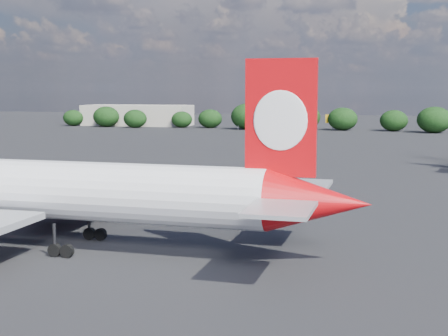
# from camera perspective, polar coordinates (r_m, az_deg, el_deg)

# --- Properties ---
(ground) EXTENTS (500.00, 500.00, 0.00)m
(ground) POSITION_cam_1_polar(r_m,az_deg,el_deg) (103.82, -2.04, -0.82)
(ground) COLOR black
(ground) RESTS_ON ground
(qantas_airliner) EXTENTS (52.31, 49.65, 17.12)m
(qantas_airliner) POSITION_cam_1_polar(r_m,az_deg,el_deg) (59.08, -14.04, -2.15)
(qantas_airliner) COLOR white
(qantas_airliner) RESTS_ON ground
(terminal_building) EXTENTS (42.00, 16.00, 8.00)m
(terminal_building) POSITION_cam_1_polar(r_m,az_deg,el_deg) (249.24, -7.91, 4.80)
(terminal_building) COLOR #A59E8E
(terminal_building) RESTS_ON ground
(highway_sign) EXTENTS (6.00, 0.30, 4.50)m
(highway_sign) POSITION_cam_1_polar(r_m,az_deg,el_deg) (220.00, 1.94, 4.31)
(highway_sign) COLOR #14681E
(highway_sign) RESTS_ON ground
(billboard_yellow) EXTENTS (5.00, 0.30, 5.50)m
(billboard_yellow) POSITION_cam_1_polar(r_m,az_deg,el_deg) (221.55, 9.90, 4.42)
(billboard_yellow) COLOR #F4B015
(billboard_yellow) RESTS_ON ground
(horizon_treeline) EXTENTS (203.85, 15.72, 9.32)m
(horizon_treeline) POSITION_cam_1_polar(r_m,az_deg,el_deg) (218.82, 11.20, 4.41)
(horizon_treeline) COLOR black
(horizon_treeline) RESTS_ON ground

